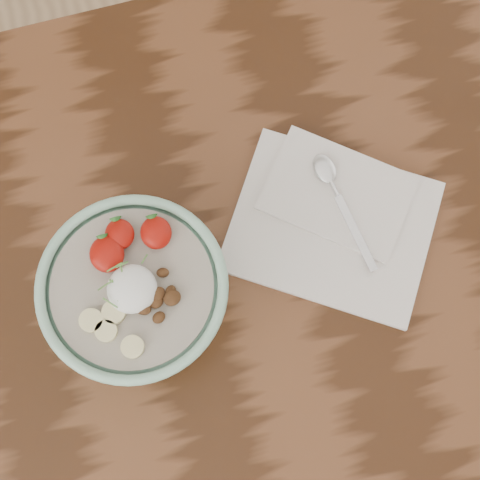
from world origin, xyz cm
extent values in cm
cube|color=#371D0D|center=(0.00, 0.00, 73.00)|extent=(160.00, 90.00, 4.00)
cylinder|color=#95C9AD|center=(-4.40, 2.64, 75.65)|extent=(9.16, 9.16, 1.31)
torus|color=#95C9AD|center=(-4.40, 2.64, 86.35)|extent=(20.84, 20.84, 1.20)
cylinder|color=#B0A392|center=(-4.40, 2.64, 85.69)|extent=(17.67, 17.67, 1.09)
ellipsoid|color=white|center=(-4.30, 2.20, 87.26)|extent=(5.34, 5.34, 2.94)
ellipsoid|color=#9A0E07|center=(-0.41, 7.55, 87.17)|extent=(3.40, 3.75, 1.87)
cone|color=#286623|center=(-0.41, 9.08, 87.47)|extent=(1.40, 1.03, 1.52)
ellipsoid|color=#9A0E07|center=(-6.03, 6.61, 87.26)|extent=(3.73, 4.11, 2.05)
cone|color=#286623|center=(-6.03, 8.29, 87.56)|extent=(1.40, 1.03, 1.52)
ellipsoid|color=#9A0E07|center=(-4.24, 8.45, 87.11)|extent=(3.18, 3.50, 1.75)
cone|color=#286623|center=(-4.24, 9.88, 87.41)|extent=(1.40, 1.03, 1.52)
cylinder|color=beige|center=(-5.70, -3.63, 86.64)|extent=(2.45, 2.45, 0.70)
cylinder|color=beige|center=(-6.77, 0.44, 86.64)|extent=(2.56, 2.56, 0.70)
cylinder|color=beige|center=(-7.98, -1.31, 86.64)|extent=(2.34, 2.34, 0.70)
cylinder|color=beige|center=(-9.26, 0.21, 86.64)|extent=(2.55, 2.55, 0.70)
ellipsoid|color=#4E2D17|center=(-2.00, 0.97, 86.96)|extent=(2.50, 2.20, 1.43)
ellipsoid|color=#4E2D17|center=(-0.47, 1.00, 86.72)|extent=(1.74, 1.74, 0.74)
ellipsoid|color=#4E2D17|center=(-2.24, 0.41, 86.84)|extent=(1.86, 1.90, 1.06)
ellipsoid|color=#4E2D17|center=(-0.78, 3.17, 86.72)|extent=(1.57, 1.32, 1.05)
ellipsoid|color=#4E2D17|center=(-3.77, 0.13, 87.00)|extent=(2.65, 2.68, 1.33)
ellipsoid|color=#4E2D17|center=(-0.46, 0.21, 86.91)|extent=(2.31, 2.14, 1.35)
ellipsoid|color=#4E2D17|center=(-2.33, -1.41, 86.75)|extent=(1.82, 1.71, 0.76)
cylinder|color=#548739|center=(-6.78, 3.11, 88.24)|extent=(1.84, 0.78, 0.25)
cylinder|color=#548739|center=(-4.52, 1.68, 88.24)|extent=(1.56, 0.37, 0.23)
cylinder|color=#548739|center=(-4.61, 4.80, 88.24)|extent=(1.42, 0.44, 0.23)
cylinder|color=#548739|center=(-4.01, 1.47, 88.24)|extent=(1.29, 1.57, 0.24)
cylinder|color=#548739|center=(-6.69, 1.15, 88.24)|extent=(1.39, 1.52, 0.25)
cylinder|color=#548739|center=(-4.78, 4.02, 88.24)|extent=(0.20, 1.73, 0.24)
cylinder|color=#548739|center=(-3.68, 2.62, 88.24)|extent=(1.01, 1.30, 0.23)
cylinder|color=#548739|center=(-5.32, 1.54, 88.24)|extent=(1.32, 1.00, 0.23)
cylinder|color=#548739|center=(-5.44, 4.75, 88.24)|extent=(1.86, 0.66, 0.25)
cylinder|color=#548739|center=(-2.21, 4.77, 88.24)|extent=(0.97, 0.95, 0.22)
cylinder|color=#548739|center=(-5.73, 2.98, 88.24)|extent=(1.17, 1.31, 0.23)
cube|color=white|center=(20.63, 6.00, 75.47)|extent=(31.41, 30.10, 0.94)
cube|color=white|center=(22.52, 9.78, 76.23)|extent=(21.64, 20.89, 0.57)
cube|color=silver|center=(22.98, 4.08, 76.67)|extent=(2.40, 10.49, 0.32)
cylinder|color=silver|center=(22.09, 10.60, 76.83)|extent=(1.00, 2.79, 0.64)
ellipsoid|color=silver|center=(21.74, 13.20, 76.94)|extent=(3.32, 4.51, 0.87)
camera|label=1|loc=(3.18, -13.51, 156.60)|focal=50.00mm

